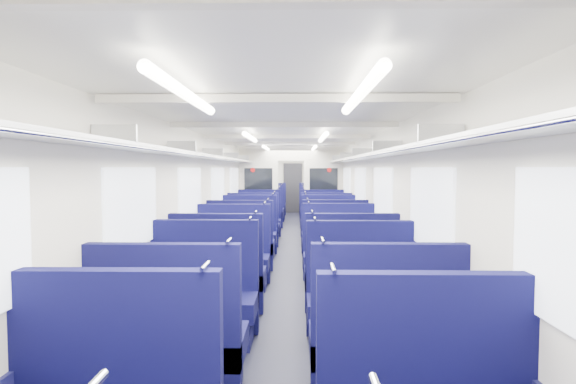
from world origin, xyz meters
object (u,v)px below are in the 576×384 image
at_px(seat_10, 232,261).
at_px(bulkhead, 291,189).
at_px(seat_11, 340,259).
at_px(seat_21, 319,215).
at_px(seat_5, 384,349).
at_px(seat_8, 219,280).
at_px(seat_4, 170,349).
at_px(seat_22, 267,211).
at_px(seat_26, 270,206).
at_px(seat_24, 269,208).
at_px(seat_6, 202,303).
at_px(seat_13, 334,246).
at_px(seat_18, 258,223).
at_px(seat_23, 317,212).
at_px(seat_27, 315,206).
at_px(seat_19, 323,223).
at_px(seat_20, 264,215).
at_px(seat_14, 248,237).
at_px(end_door, 293,188).
at_px(seat_17, 326,229).
at_px(seat_9, 350,279).
at_px(seat_15, 330,237).
at_px(seat_12, 241,248).
at_px(seat_25, 316,208).
at_px(seat_7, 363,305).
at_px(seat_16, 254,230).

bearing_deg(seat_10, bulkhead, 81.32).
xyz_separation_m(seat_11, seat_21, (0.00, 6.55, 0.00)).
distance_m(seat_5, seat_8, 2.72).
bearing_deg(bulkhead, seat_4, -95.40).
relative_size(seat_22, seat_26, 1.00).
bearing_deg(seat_24, seat_26, 90.00).
bearing_deg(seat_6, seat_13, 64.27).
xyz_separation_m(seat_18, seat_23, (1.66, 3.08, 0.00)).
relative_size(seat_10, seat_22, 1.00).
xyz_separation_m(seat_5, seat_27, (0.00, 13.59, 0.00)).
relative_size(seat_19, seat_20, 1.00).
bearing_deg(seat_10, seat_14, 90.00).
xyz_separation_m(end_door, seat_22, (-0.83, -3.55, -0.61)).
bearing_deg(seat_10, seat_17, 65.02).
distance_m(end_door, seat_20, 4.91).
relative_size(seat_9, seat_27, 1.00).
relative_size(seat_15, seat_23, 1.00).
bearing_deg(seat_14, seat_24, 90.00).
bearing_deg(seat_10, seat_13, 38.11).
bearing_deg(seat_26, seat_27, 6.17).
height_order(end_door, seat_4, end_door).
xyz_separation_m(seat_18, seat_24, (0.00, 4.22, 0.00)).
xyz_separation_m(seat_12, seat_13, (1.66, 0.14, 0.00)).
bearing_deg(seat_12, seat_23, 76.11).
bearing_deg(seat_13, seat_14, 146.82).
distance_m(bulkhead, seat_4, 8.86).
distance_m(seat_6, seat_15, 4.91).
xyz_separation_m(end_door, seat_17, (0.83, -8.01, -0.61)).
height_order(seat_10, seat_19, same).
bearing_deg(seat_20, seat_26, 90.00).
bearing_deg(seat_10, seat_25, 79.57).
height_order(seat_12, seat_21, same).
relative_size(seat_12, seat_14, 1.00).
height_order(seat_6, seat_17, same).
height_order(seat_20, seat_21, same).
xyz_separation_m(seat_18, seat_21, (1.66, 1.95, 0.00)).
height_order(seat_21, seat_23, same).
xyz_separation_m(end_door, seat_19, (0.83, -6.82, -0.61)).
height_order(seat_8, seat_11, same).
bearing_deg(seat_25, seat_26, 146.83).
bearing_deg(seat_26, seat_12, -90.00).
height_order(bulkhead, seat_17, bulkhead).
xyz_separation_m(seat_9, seat_10, (-1.66, 1.09, 0.00)).
height_order(seat_7, seat_21, same).
height_order(bulkhead, seat_16, bulkhead).
bearing_deg(seat_12, seat_18, 90.00).
height_order(seat_25, seat_27, same).
xyz_separation_m(seat_24, seat_26, (0.00, 1.09, 0.00)).
height_order(seat_14, seat_26, same).
distance_m(seat_8, seat_25, 10.31).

